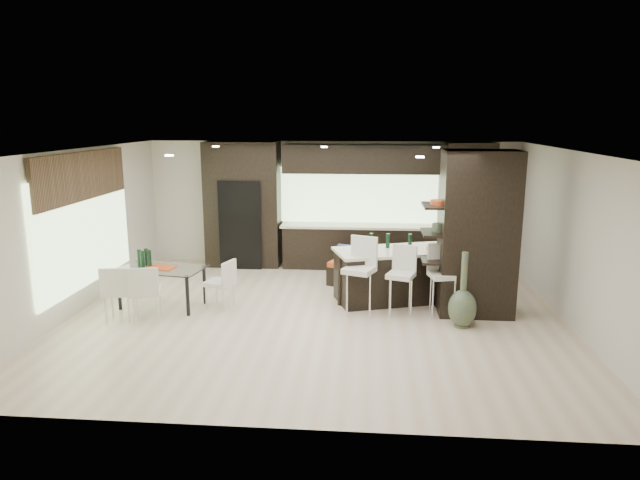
# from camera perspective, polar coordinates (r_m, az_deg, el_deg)

# --- Properties ---
(ground) EXTENTS (8.00, 8.00, 0.00)m
(ground) POSITION_cam_1_polar(r_m,az_deg,el_deg) (9.49, -0.31, -7.57)
(ground) COLOR beige
(ground) RESTS_ON ground
(back_wall) EXTENTS (8.00, 0.02, 2.70)m
(back_wall) POSITION_cam_1_polar(r_m,az_deg,el_deg) (12.56, 1.13, 3.69)
(back_wall) COLOR beige
(back_wall) RESTS_ON ground
(left_wall) EXTENTS (0.02, 7.00, 2.70)m
(left_wall) POSITION_cam_1_polar(r_m,az_deg,el_deg) (10.28, -23.12, 0.79)
(left_wall) COLOR beige
(left_wall) RESTS_ON ground
(right_wall) EXTENTS (0.02, 7.00, 2.70)m
(right_wall) POSITION_cam_1_polar(r_m,az_deg,el_deg) (9.63, 24.12, -0.02)
(right_wall) COLOR beige
(right_wall) RESTS_ON ground
(ceiling) EXTENTS (8.00, 7.00, 0.02)m
(ceiling) POSITION_cam_1_polar(r_m,az_deg,el_deg) (8.94, -0.33, 8.93)
(ceiling) COLOR white
(ceiling) RESTS_ON ground
(window_left) EXTENTS (0.04, 3.20, 1.90)m
(window_left) POSITION_cam_1_polar(r_m,az_deg,el_deg) (10.44, -22.42, 1.00)
(window_left) COLOR #B2D199
(window_left) RESTS_ON left_wall
(window_back) EXTENTS (3.40, 0.04, 1.20)m
(window_back) POSITION_cam_1_polar(r_m,az_deg,el_deg) (12.46, 3.89, 4.53)
(window_back) COLOR #B2D199
(window_back) RESTS_ON back_wall
(stone_accent) EXTENTS (0.08, 3.00, 0.80)m
(stone_accent) POSITION_cam_1_polar(r_m,az_deg,el_deg) (10.30, -22.68, 5.92)
(stone_accent) COLOR brown
(stone_accent) RESTS_ON left_wall
(ceiling_spots) EXTENTS (4.00, 3.00, 0.02)m
(ceiling_spots) POSITION_cam_1_polar(r_m,az_deg,el_deg) (9.19, -0.19, 8.90)
(ceiling_spots) COLOR white
(ceiling_spots) RESTS_ON ceiling
(back_cabinetry) EXTENTS (6.80, 0.68, 2.70)m
(back_cabinetry) POSITION_cam_1_polar(r_m,az_deg,el_deg) (12.21, 3.38, 3.42)
(back_cabinetry) COLOR black
(back_cabinetry) RESTS_ON ground
(refrigerator) EXTENTS (0.90, 0.68, 1.90)m
(refrigerator) POSITION_cam_1_polar(r_m,az_deg,el_deg) (12.52, -7.70, 1.70)
(refrigerator) COLOR black
(refrigerator) RESTS_ON ground
(partition_column) EXTENTS (1.20, 0.80, 2.70)m
(partition_column) POSITION_cam_1_polar(r_m,az_deg,el_deg) (9.64, 15.48, 0.63)
(partition_column) COLOR black
(partition_column) RESTS_ON ground
(kitchen_island) EXTENTS (2.41, 1.59, 0.93)m
(kitchen_island) POSITION_cam_1_polar(r_m,az_deg,el_deg) (10.24, 7.83, -3.46)
(kitchen_island) COLOR black
(kitchen_island) RESTS_ON ground
(stool_left) EXTENTS (0.60, 0.60, 1.04)m
(stool_left) POSITION_cam_1_polar(r_m,az_deg,el_deg) (9.44, 3.91, -4.39)
(stool_left) COLOR silver
(stool_left) RESTS_ON ground
(stool_mid) EXTENTS (0.52, 0.52, 0.93)m
(stool_mid) POSITION_cam_1_polar(r_m,az_deg,el_deg) (9.49, 8.05, -4.73)
(stool_mid) COLOR silver
(stool_mid) RESTS_ON ground
(stool_right) EXTENTS (0.51, 0.51, 0.96)m
(stool_right) POSITION_cam_1_polar(r_m,az_deg,el_deg) (9.55, 12.17, -4.71)
(stool_right) COLOR silver
(stool_right) RESTS_ON ground
(bench) EXTENTS (1.29, 0.88, 0.46)m
(bench) POSITION_cam_1_polar(r_m,az_deg,el_deg) (11.01, 3.98, -3.51)
(bench) COLOR black
(bench) RESTS_ON ground
(floor_vase) EXTENTS (0.55, 0.55, 1.20)m
(floor_vase) POSITION_cam_1_polar(r_m,az_deg,el_deg) (9.10, 14.14, -4.86)
(floor_vase) COLOR #48563D
(floor_vase) RESTS_ON ground
(dining_table) EXTENTS (1.53, 1.02, 0.69)m
(dining_table) POSITION_cam_1_polar(r_m,az_deg,el_deg) (10.19, -15.47, -4.59)
(dining_table) COLOR white
(dining_table) RESTS_ON ground
(chair_near) EXTENTS (0.56, 0.56, 0.86)m
(chair_near) POSITION_cam_1_polar(r_m,az_deg,el_deg) (9.53, -16.98, -5.30)
(chair_near) COLOR silver
(chair_near) RESTS_ON ground
(chair_far) EXTENTS (0.52, 0.52, 0.85)m
(chair_far) POSITION_cam_1_polar(r_m,az_deg,el_deg) (9.71, -19.42, -5.20)
(chair_far) COLOR silver
(chair_far) RESTS_ON ground
(chair_end) EXTENTS (0.53, 0.53, 0.78)m
(chair_end) POSITION_cam_1_polar(r_m,az_deg,el_deg) (9.88, -10.00, -4.57)
(chair_end) COLOR silver
(chair_end) RESTS_ON ground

